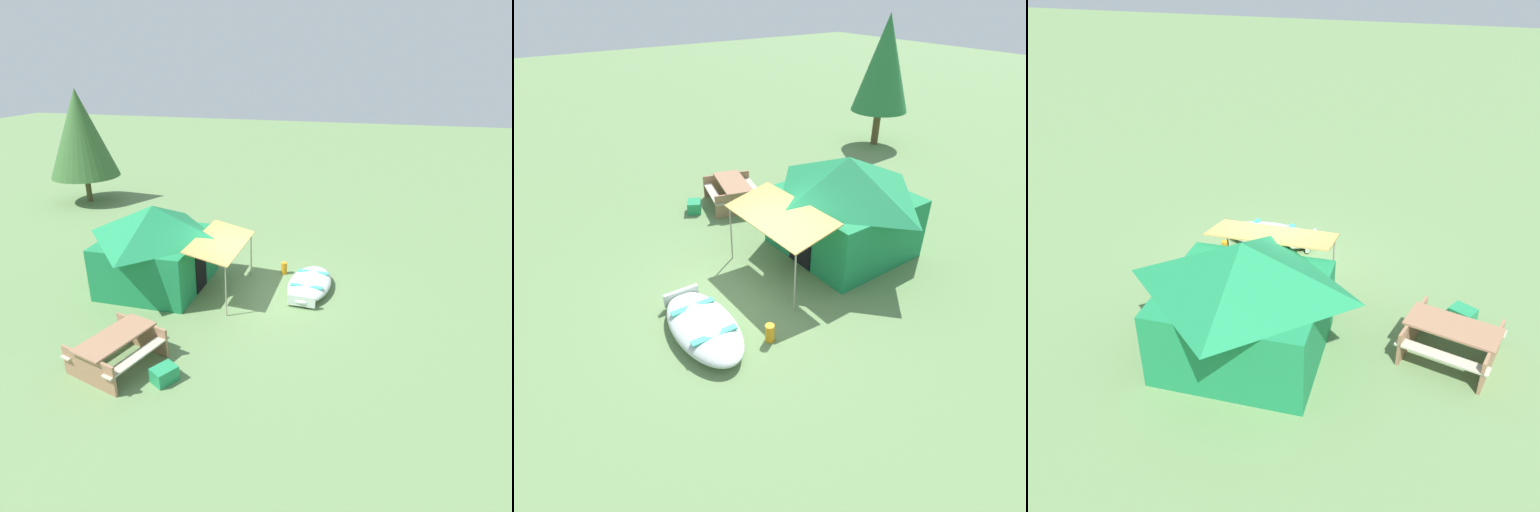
# 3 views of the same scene
# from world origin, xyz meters

# --- Properties ---
(ground_plane) EXTENTS (80.00, 80.00, 0.00)m
(ground_plane) POSITION_xyz_m (0.00, 0.00, 0.00)
(ground_plane) COLOR #658752
(beached_rowboat) EXTENTS (2.47, 1.31, 0.40)m
(beached_rowboat) POSITION_xyz_m (0.61, -1.50, 0.21)
(beached_rowboat) COLOR silver
(beached_rowboat) RESTS_ON ground_plane
(canvas_cabin_tent) EXTENTS (3.19, 4.11, 2.45)m
(canvas_cabin_tent) POSITION_xyz_m (-0.20, 2.89, 1.27)
(canvas_cabin_tent) COLOR #1D834B
(canvas_cabin_tent) RESTS_ON ground_plane
(picnic_table) EXTENTS (2.07, 1.90, 0.75)m
(picnic_table) POSITION_xyz_m (-4.01, 1.98, 0.47)
(picnic_table) COLOR #9D7153
(picnic_table) RESTS_ON ground_plane
(cooler_box) EXTENTS (0.62, 0.58, 0.34)m
(cooler_box) POSITION_xyz_m (-4.25, 0.76, 0.17)
(cooler_box) COLOR #239257
(cooler_box) RESTS_ON ground_plane
(fuel_can) EXTENTS (0.23, 0.23, 0.38)m
(fuel_can) POSITION_xyz_m (1.50, -0.55, 0.19)
(fuel_can) COLOR orange
(fuel_can) RESTS_ON ground_plane
(pine_tree_back_left) EXTENTS (2.24, 2.24, 4.87)m
(pine_tree_back_left) POSITION_xyz_m (-5.53, 9.85, 3.11)
(pine_tree_back_left) COLOR brown
(pine_tree_back_left) RESTS_ON ground_plane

